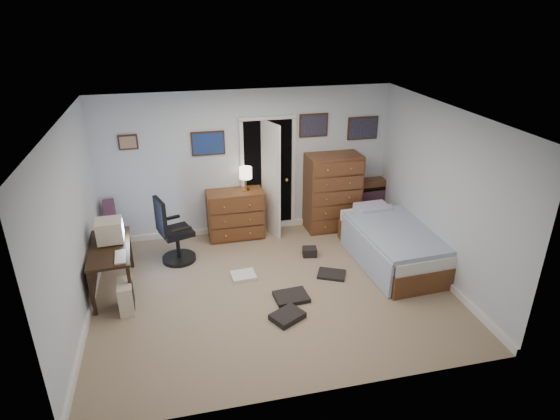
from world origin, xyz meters
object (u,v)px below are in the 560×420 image
object	(u,v)px
low_dresser	(235,214)
tall_dresser	(332,192)
office_chair	(173,237)
computer_desk	(104,258)
bed	(392,244)

from	to	relation	value
low_dresser	tall_dresser	world-z (taller)	tall_dresser
tall_dresser	office_chair	bearing A→B (deg)	-169.56
computer_desk	tall_dresser	world-z (taller)	tall_dresser
tall_dresser	low_dresser	bearing A→B (deg)	177.19
low_dresser	bed	distance (m)	2.67
tall_dresser	bed	world-z (taller)	tall_dresser
computer_desk	tall_dresser	distance (m)	3.95
office_chair	low_dresser	xyz separation A→B (m)	(1.07, 0.64, -0.00)
low_dresser	bed	world-z (taller)	low_dresser
low_dresser	office_chair	bearing A→B (deg)	-150.06
tall_dresser	bed	size ratio (longest dim) A/B	0.67
tall_dresser	bed	bearing A→B (deg)	-71.31
computer_desk	low_dresser	bearing A→B (deg)	28.59
computer_desk	office_chair	distance (m)	1.13
low_dresser	bed	size ratio (longest dim) A/B	0.47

